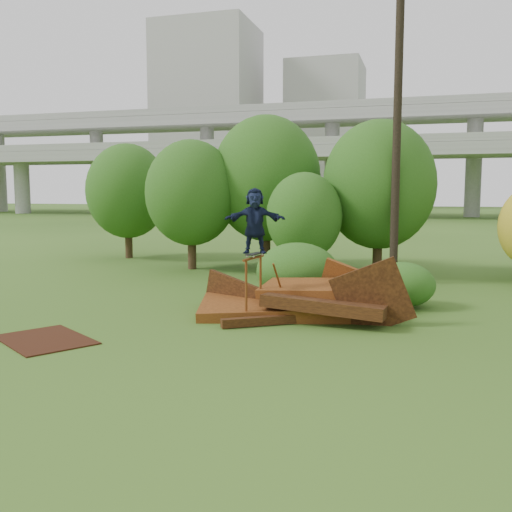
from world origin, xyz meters
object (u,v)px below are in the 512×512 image
(skater, at_px, (255,221))
(flat_plate, at_px, (45,340))
(scrap_pile, at_px, (296,303))
(utility_pole, at_px, (397,128))

(skater, relative_size, flat_plate, 0.74)
(scrap_pile, xyz_separation_m, flat_plate, (-4.67, -3.93, -0.33))
(flat_plate, bearing_deg, utility_pole, 55.52)
(utility_pole, bearing_deg, skater, -114.94)
(skater, distance_m, utility_pole, 7.81)
(skater, distance_m, flat_plate, 5.58)
(scrap_pile, bearing_deg, utility_pole, 70.38)
(scrap_pile, xyz_separation_m, utility_pole, (2.13, 5.98, 5.00))
(scrap_pile, height_order, flat_plate, scrap_pile)
(flat_plate, distance_m, utility_pole, 13.15)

